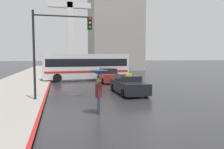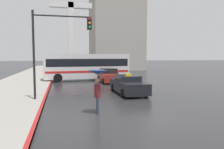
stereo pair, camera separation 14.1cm
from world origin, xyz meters
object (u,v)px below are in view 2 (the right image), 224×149
sedan_red (109,76)px  pedestrian_with_umbrella (97,81)px  taxi (128,85)px  traffic_light (58,39)px  city_bus (87,66)px  monument_cross (71,20)px

sedan_red → pedestrian_with_umbrella: (-3.43, -12.92, 0.94)m
taxi → traffic_light: traffic_light is taller
sedan_red → traffic_light: size_ratio=0.76×
city_bus → monument_cross: bearing=1.6°
taxi → pedestrian_with_umbrella: 6.41m
taxi → city_bus: (-1.95, 10.29, 1.09)m
monument_cross → traffic_light: bearing=-95.0°
taxi → sedan_red: (0.14, 7.51, 0.05)m
taxi → pedestrian_with_umbrella: (-3.29, -5.41, 0.99)m
sedan_red → monument_cross: monument_cross is taller
sedan_red → pedestrian_with_umbrella: bearing=75.1°
taxi → monument_cross: size_ratio=0.31×
city_bus → pedestrian_with_umbrella: (-1.34, -15.70, -0.10)m
sedan_red → city_bus: (-2.09, 2.78, 1.04)m
taxi → traffic_light: 6.32m
city_bus → monument_cross: (-1.26, 10.90, 7.10)m
taxi → city_bus: bearing=-79.3°
city_bus → traffic_light: (-3.24, -11.78, 2.21)m
city_bus → traffic_light: bearing=159.6°
pedestrian_with_umbrella → traffic_light: 4.93m
pedestrian_with_umbrella → city_bus: bearing=9.8°
taxi → city_bus: 10.53m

